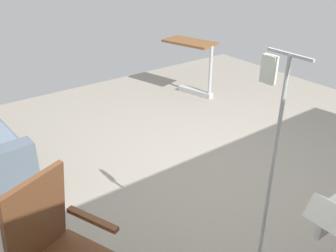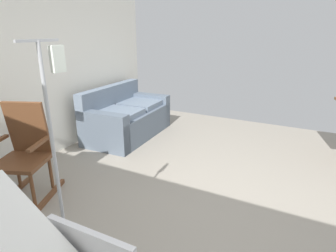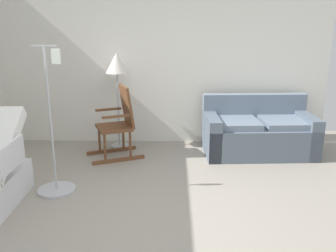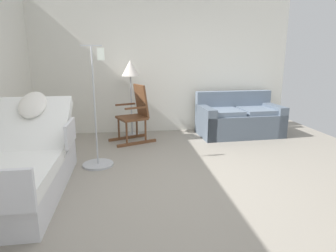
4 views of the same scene
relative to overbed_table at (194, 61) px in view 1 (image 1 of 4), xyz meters
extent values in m
plane|color=gray|center=(-1.93, 1.27, -0.53)|extent=(6.58, 6.58, 0.00)
cube|color=brown|center=(-2.39, 3.24, 0.22)|extent=(0.28, 0.44, 0.60)
cube|color=brown|center=(-2.51, 2.94, 0.14)|extent=(0.37, 0.19, 0.03)
cube|color=#B2B5BA|center=(-0.06, -0.01, -0.49)|extent=(0.61, 0.27, 0.08)
cylinder|color=black|center=(-0.31, -0.08, -0.50)|extent=(0.07, 0.07, 0.06)
cylinder|color=black|center=(0.20, 0.05, -0.50)|extent=(0.07, 0.07, 0.06)
cylinder|color=#B2B5BA|center=(-0.31, -0.08, -0.08)|extent=(0.05, 0.05, 0.74)
cube|color=brown|center=(0.08, 0.02, 0.29)|extent=(0.88, 0.59, 0.04)
cylinder|color=#B2B5BA|center=(-3.08, 2.01, 0.32)|extent=(0.02, 0.02, 1.65)
cube|color=#B2B5BA|center=(-3.08, 2.01, 1.15)|extent=(0.28, 0.02, 0.02)
cube|color=white|center=(-2.96, 2.01, 1.04)|extent=(0.09, 0.04, 0.16)
camera|label=1|loc=(-4.18, 3.60, 1.67)|focal=38.93mm
camera|label=2|loc=(-4.18, 0.61, 1.19)|focal=29.84mm
camera|label=3|loc=(-1.70, -1.93, 1.39)|focal=39.27mm
camera|label=4|loc=(-2.60, -2.02, 0.99)|focal=30.71mm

